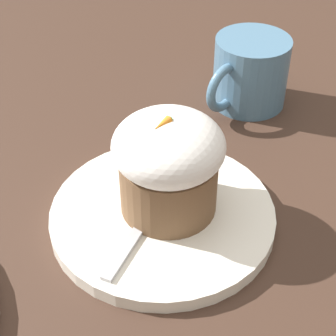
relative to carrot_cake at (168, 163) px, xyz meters
name	(u,v)px	position (x,y,z in m)	size (l,w,h in m)	color
ground_plane	(163,221)	(0.01, 0.00, -0.07)	(4.00, 4.00, 0.00)	#3D281E
dessert_plate	(163,215)	(0.01, 0.00, -0.06)	(0.21, 0.21, 0.01)	white
carrot_cake	(168,163)	(0.00, 0.00, 0.00)	(0.10, 0.10, 0.10)	brown
spoon	(146,218)	(0.03, 0.00, -0.05)	(0.11, 0.06, 0.01)	#B7B7BC
coffee_cup	(249,72)	(-0.21, -0.07, -0.02)	(0.12, 0.09, 0.08)	teal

